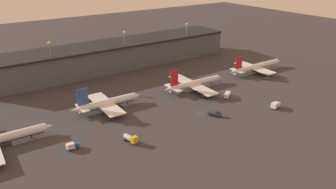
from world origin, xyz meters
name	(u,v)px	position (x,y,z in m)	size (l,w,h in m)	color
ground	(201,113)	(0.00, 0.00, 0.00)	(600.00, 600.00, 0.00)	#383538
terminal_building	(118,55)	(0.00, 87.60, 8.51)	(162.26, 27.65, 16.93)	#4C515B
airplane_1	(107,103)	(-34.83, 29.52, 3.34)	(36.86, 30.13, 13.44)	white
airplane_2	(194,84)	(16.99, 26.50, 3.16)	(40.85, 36.79, 13.77)	silver
airplane_3	(256,67)	(69.06, 27.17, 3.24)	(47.15, 29.36, 12.59)	silver
service_vehicle_0	(131,138)	(-40.29, -4.51, 1.83)	(3.76, 6.74, 3.39)	gold
service_vehicle_1	(227,95)	(23.95, 6.92, 1.57)	(7.11, 6.11, 2.72)	white
service_vehicle_2	(215,114)	(3.67, -5.90, 1.22)	(4.83, 6.32, 2.60)	#282D38
service_vehicle_3	(72,146)	(-61.49, 3.72, 1.57)	(4.83, 2.16, 2.78)	#195199
service_vehicle_4	(275,105)	(33.92, -16.44, 1.77)	(6.05, 3.79, 3.16)	white
lamp_post_0	(51,58)	(-45.88, 78.07, 16.25)	(1.80, 1.80, 25.64)	slate
lamp_post_1	(125,46)	(1.08, 78.07, 16.44)	(1.80, 1.80, 25.97)	slate
lamp_post_2	(187,36)	(50.80, 78.07, 16.30)	(1.80, 1.80, 25.72)	slate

